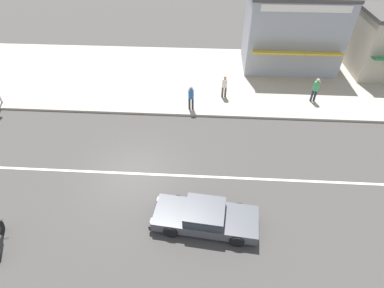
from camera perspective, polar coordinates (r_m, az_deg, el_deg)
ground_plane at (r=15.42m, az=-10.88°, el=-5.55°), size 160.00×160.00×0.00m
lane_centre_stripe at (r=15.42m, az=-10.88°, el=-5.54°), size 50.40×0.14×0.01m
kerb_strip at (r=23.31m, az=-5.80°, el=12.81°), size 68.00×10.00×0.15m
sedan_dark_grey_0 at (r=12.87m, az=2.47°, el=-13.61°), size 4.58×2.08×1.06m
pedestrian_near_clock at (r=18.77m, az=-0.19°, el=9.12°), size 0.34×0.34×1.63m
pedestrian_mid_kerb at (r=20.14m, az=6.21°, el=11.11°), size 0.34×0.34×1.56m
pedestrian_far_end at (r=21.11m, az=22.51°, el=9.77°), size 0.34×0.34×1.64m
shopfront_far_kios at (r=24.72m, az=18.61°, el=19.80°), size 6.92×4.99×5.42m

